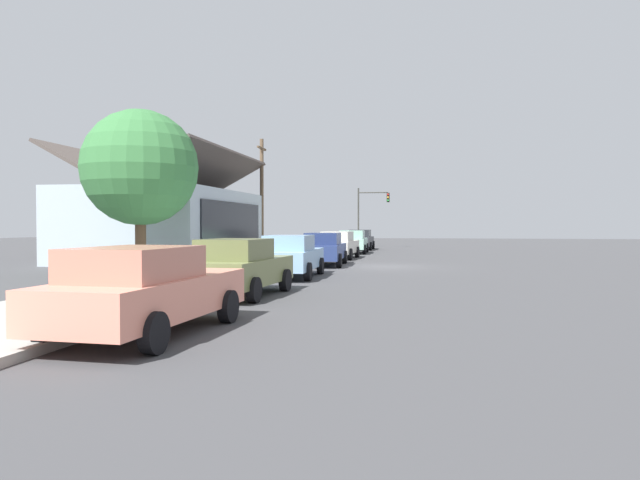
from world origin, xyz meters
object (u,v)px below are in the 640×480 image
Objects in this scene: car_ivory at (338,245)px; utility_pole_wooden at (262,195)px; car_skyblue at (291,256)px; car_coral at (146,290)px; shade_tree at (140,168)px; car_seafoam at (352,242)px; car_charcoal at (361,239)px; car_navy at (324,249)px; car_olive at (240,267)px; traffic_light_main at (370,208)px; fire_hydrant_red at (338,245)px.

car_ivory is 0.63× the size of utility_pole_wooden.
car_coral is at bearing 178.60° from car_skyblue.
shade_tree is at bearing 176.22° from utility_pole_wooden.
car_charcoal is at bearing -1.25° from car_seafoam.
car_coral is at bearing -152.63° from shade_tree.
car_coral is 18.34m from car_navy.
shade_tree reaches higher than car_olive.
car_olive is 0.86× the size of traffic_light_main.
car_charcoal is at bearing -24.10° from fire_hydrant_red.
car_skyblue is 22.08m from fire_hydrant_red.
car_ivory is (24.22, 0.09, -0.00)m from car_coral.
car_skyblue is 1.02× the size of car_charcoal.
car_navy and car_charcoal have the same top height.
car_coral is at bearing -178.43° from car_ivory.
fire_hydrant_red is (27.98, 1.36, -0.32)m from car_olive.
car_ivory is at bearing 177.52° from car_seafoam.
utility_pole_wooden is (-9.74, 5.34, 3.11)m from car_charcoal.
fire_hydrant_red is (3.10, 1.44, -0.32)m from car_seafoam.
utility_pole_wooden reaches higher than fire_hydrant_red.
utility_pole_wooden is at bearing 121.60° from car_seafoam.
car_olive and car_ivory have the same top height.
car_seafoam is at bearing -19.36° from shade_tree.
car_charcoal is 5.74m from traffic_light_main.
car_coral is at bearing -177.46° from fire_hydrant_red.
fire_hydrant_red is at bearing 6.14° from car_olive.
car_seafoam is at bearing -1.64° from car_skyblue.
car_ivory is (18.37, -0.05, 0.00)m from car_olive.
car_skyblue is at bearing 176.16° from car_navy.
shade_tree is 1.27× the size of traffic_light_main.
car_seafoam is 6.50× the size of fire_hydrant_red.
car_navy is at bearing -179.99° from car_charcoal.
car_olive is (5.85, 0.15, -0.00)m from car_coral.
car_charcoal is at bearing 3.23° from car_coral.
car_coral reaches higher than fire_hydrant_red.
traffic_light_main reaches higher than car_coral.
shade_tree reaches higher than car_charcoal.
car_seafoam and car_charcoal have the same top height.
car_ivory is 13.79m from shade_tree.
car_navy and car_ivory have the same top height.
car_skyblue is 18.93m from car_seafoam.
car_seafoam is (30.73, 0.06, -0.00)m from car_coral.
car_navy reaches higher than fire_hydrant_red.
shade_tree is at bearing 164.77° from car_charcoal.
car_charcoal is 0.72× the size of shade_tree.
car_navy is (6.55, -0.12, -0.00)m from car_skyblue.
car_navy is 23.71m from traffic_light_main.
utility_pole_wooden is 8.55m from fire_hydrant_red.
car_skyblue is at bearing 179.60° from traffic_light_main.
car_seafoam is (12.39, 0.13, -0.00)m from car_navy.
car_skyblue is 0.94× the size of traffic_light_main.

